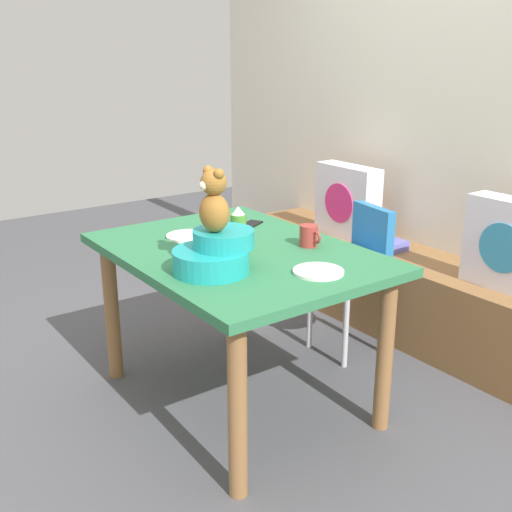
{
  "coord_description": "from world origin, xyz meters",
  "views": [
    {
      "loc": [
        2.14,
        -1.44,
        1.56
      ],
      "look_at": [
        0.0,
        0.1,
        0.69
      ],
      "focal_mm": 43.9,
      "sensor_mm": 36.0,
      "label": 1
    }
  ],
  "objects_px": {
    "cell_phone": "(250,224)",
    "pillow_floral_left": "(347,201)",
    "book_stack": "(388,244)",
    "pillow_floral_right": "(511,245)",
    "infant_seat_teal": "(215,254)",
    "ketchup_bottle": "(238,228)",
    "coffee_mug": "(309,236)",
    "dinner_plate_near": "(188,236)",
    "highchair": "(351,259)",
    "dinner_plate_far": "(318,272)",
    "teddy_bear": "(214,202)",
    "dining_table": "(238,272)"
  },
  "relations": [
    {
      "from": "book_stack",
      "to": "coffee_mug",
      "type": "xyz_separation_m",
      "value": [
        0.37,
        -0.93,
        0.3
      ]
    },
    {
      "from": "pillow_floral_right",
      "to": "infant_seat_teal",
      "type": "xyz_separation_m",
      "value": [
        -0.37,
        -1.42,
        0.13
      ]
    },
    {
      "from": "book_stack",
      "to": "teddy_bear",
      "type": "height_order",
      "value": "teddy_bear"
    },
    {
      "from": "highchair",
      "to": "coffee_mug",
      "type": "height_order",
      "value": "coffee_mug"
    },
    {
      "from": "dining_table",
      "to": "highchair",
      "type": "height_order",
      "value": "highchair"
    },
    {
      "from": "ketchup_bottle",
      "to": "dinner_plate_far",
      "type": "distance_m",
      "value": 0.46
    },
    {
      "from": "pillow_floral_right",
      "to": "cell_phone",
      "type": "relative_size",
      "value": 3.06
    },
    {
      "from": "cell_phone",
      "to": "infant_seat_teal",
      "type": "bearing_deg",
      "value": -73.95
    },
    {
      "from": "dinner_plate_near",
      "to": "cell_phone",
      "type": "relative_size",
      "value": 1.39
    },
    {
      "from": "highchair",
      "to": "pillow_floral_right",
      "type": "bearing_deg",
      "value": 33.24
    },
    {
      "from": "coffee_mug",
      "to": "dinner_plate_near",
      "type": "bearing_deg",
      "value": -140.04
    },
    {
      "from": "pillow_floral_left",
      "to": "dinner_plate_far",
      "type": "relative_size",
      "value": 2.2
    },
    {
      "from": "infant_seat_teal",
      "to": "cell_phone",
      "type": "height_order",
      "value": "infant_seat_teal"
    },
    {
      "from": "pillow_floral_left",
      "to": "infant_seat_teal",
      "type": "distance_m",
      "value": 1.61
    },
    {
      "from": "highchair",
      "to": "dinner_plate_far",
      "type": "height_order",
      "value": "highchair"
    },
    {
      "from": "teddy_bear",
      "to": "cell_phone",
      "type": "distance_m",
      "value": 0.74
    },
    {
      "from": "infant_seat_teal",
      "to": "dinner_plate_near",
      "type": "height_order",
      "value": "infant_seat_teal"
    },
    {
      "from": "book_stack",
      "to": "cell_phone",
      "type": "bearing_deg",
      "value": -93.64
    },
    {
      "from": "pillow_floral_right",
      "to": "coffee_mug",
      "type": "relative_size",
      "value": 3.67
    },
    {
      "from": "dinner_plate_far",
      "to": "ketchup_bottle",
      "type": "bearing_deg",
      "value": -171.53
    },
    {
      "from": "teddy_bear",
      "to": "coffee_mug",
      "type": "height_order",
      "value": "teddy_bear"
    },
    {
      "from": "ketchup_bottle",
      "to": "dinner_plate_far",
      "type": "relative_size",
      "value": 0.92
    },
    {
      "from": "pillow_floral_right",
      "to": "teddy_bear",
      "type": "xyz_separation_m",
      "value": [
        -0.37,
        -1.42,
        0.34
      ]
    },
    {
      "from": "ketchup_bottle",
      "to": "coffee_mug",
      "type": "xyz_separation_m",
      "value": [
        0.16,
        0.26,
        -0.04
      ]
    },
    {
      "from": "infant_seat_teal",
      "to": "dinner_plate_far",
      "type": "height_order",
      "value": "infant_seat_teal"
    },
    {
      "from": "coffee_mug",
      "to": "cell_phone",
      "type": "height_order",
      "value": "coffee_mug"
    },
    {
      "from": "pillow_floral_right",
      "to": "coffee_mug",
      "type": "distance_m",
      "value": 1.0
    },
    {
      "from": "infant_seat_teal",
      "to": "ketchup_bottle",
      "type": "relative_size",
      "value": 1.78
    },
    {
      "from": "book_stack",
      "to": "cell_phone",
      "type": "xyz_separation_m",
      "value": [
        -0.06,
        -0.94,
        0.26
      ]
    },
    {
      "from": "highchair",
      "to": "cell_phone",
      "type": "bearing_deg",
      "value": -111.94
    },
    {
      "from": "ketchup_bottle",
      "to": "dinner_plate_far",
      "type": "bearing_deg",
      "value": 8.47
    },
    {
      "from": "book_stack",
      "to": "pillow_floral_right",
      "type": "bearing_deg",
      "value": -1.54
    },
    {
      "from": "ketchup_bottle",
      "to": "coffee_mug",
      "type": "relative_size",
      "value": 1.54
    },
    {
      "from": "highchair",
      "to": "ketchup_bottle",
      "type": "xyz_separation_m",
      "value": [
        0.07,
        -0.76,
        0.31
      ]
    },
    {
      "from": "highchair",
      "to": "infant_seat_teal",
      "type": "xyz_separation_m",
      "value": [
        0.26,
        -1.0,
        0.29
      ]
    },
    {
      "from": "infant_seat_teal",
      "to": "coffee_mug",
      "type": "bearing_deg",
      "value": 93.82
    },
    {
      "from": "teddy_bear",
      "to": "ketchup_bottle",
      "type": "xyz_separation_m",
      "value": [
        -0.2,
        0.24,
        -0.19
      ]
    },
    {
      "from": "highchair",
      "to": "dinner_plate_near",
      "type": "bearing_deg",
      "value": -103.22
    },
    {
      "from": "cell_phone",
      "to": "coffee_mug",
      "type": "bearing_deg",
      "value": -26.12
    },
    {
      "from": "pillow_floral_right",
      "to": "infant_seat_teal",
      "type": "relative_size",
      "value": 1.33
    },
    {
      "from": "coffee_mug",
      "to": "highchair",
      "type": "bearing_deg",
      "value": 114.85
    },
    {
      "from": "infant_seat_teal",
      "to": "ketchup_bottle",
      "type": "bearing_deg",
      "value": 129.15
    },
    {
      "from": "dinner_plate_far",
      "to": "cell_phone",
      "type": "xyz_separation_m",
      "value": [
        -0.72,
        0.19,
        -0.0
      ]
    },
    {
      "from": "dinner_plate_far",
      "to": "book_stack",
      "type": "bearing_deg",
      "value": 120.34
    },
    {
      "from": "cell_phone",
      "to": "pillow_floral_left",
      "type": "bearing_deg",
      "value": 79.39
    },
    {
      "from": "book_stack",
      "to": "pillow_floral_left",
      "type": "bearing_deg",
      "value": -176.41
    },
    {
      "from": "highchair",
      "to": "teddy_bear",
      "type": "height_order",
      "value": "teddy_bear"
    },
    {
      "from": "pillow_floral_left",
      "to": "book_stack",
      "type": "height_order",
      "value": "pillow_floral_left"
    },
    {
      "from": "book_stack",
      "to": "dining_table",
      "type": "relative_size",
      "value": 0.16
    },
    {
      "from": "book_stack",
      "to": "highchair",
      "type": "distance_m",
      "value": 0.46
    }
  ]
}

